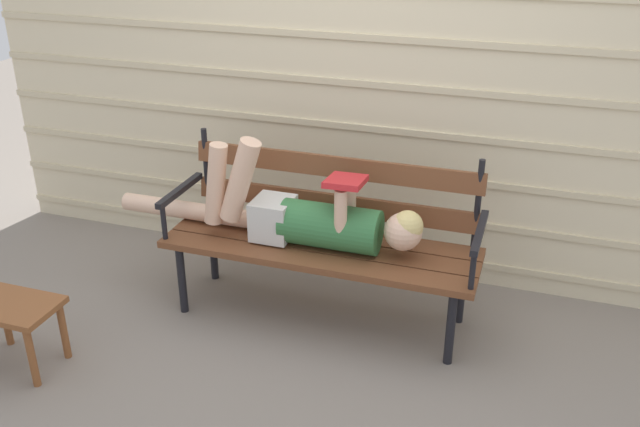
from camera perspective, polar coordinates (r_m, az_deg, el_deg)
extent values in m
plane|color=gray|center=(3.78, -0.26, -8.81)|extent=(12.00, 12.00, 0.00)
cube|color=beige|center=(3.93, 3.08, 10.76)|extent=(4.65, 0.06, 2.27)
cube|color=beige|center=(4.27, 2.64, -2.58)|extent=(4.65, 0.02, 0.04)
cube|color=beige|center=(4.15, 2.71, 0.49)|extent=(4.65, 0.02, 0.04)
cube|color=beige|center=(4.06, 2.78, 3.73)|extent=(4.65, 0.02, 0.04)
cube|color=beige|center=(3.97, 2.86, 7.12)|extent=(4.65, 0.02, 0.04)
cube|color=beige|center=(3.90, 2.94, 10.64)|extent=(4.65, 0.02, 0.04)
cube|color=beige|center=(3.84, 3.03, 14.28)|extent=(4.65, 0.02, 0.04)
cube|color=brown|center=(3.47, -0.85, -4.04)|extent=(1.64, 0.15, 0.04)
cube|color=brown|center=(3.60, 0.00, -2.85)|extent=(1.64, 0.15, 0.04)
cube|color=brown|center=(3.74, 0.78, -1.74)|extent=(1.64, 0.15, 0.04)
cube|color=brown|center=(3.74, 1.16, 0.78)|extent=(1.58, 0.05, 0.11)
cube|color=brown|center=(3.66, 1.19, 3.87)|extent=(1.58, 0.05, 0.11)
cylinder|color=black|center=(3.97, -9.30, 3.62)|extent=(0.03, 0.03, 0.48)
cylinder|color=black|center=(3.57, 12.82, 0.76)|extent=(0.03, 0.03, 0.48)
cylinder|color=black|center=(3.83, -11.27, -5.32)|extent=(0.04, 0.04, 0.40)
cylinder|color=black|center=(3.43, 10.66, -9.24)|extent=(0.04, 0.04, 0.40)
cylinder|color=black|center=(4.11, -8.76, -2.82)|extent=(0.04, 0.04, 0.40)
cylinder|color=black|center=(3.74, 11.54, -6.10)|extent=(0.04, 0.04, 0.40)
cube|color=black|center=(3.81, -11.43, 1.89)|extent=(0.04, 0.46, 0.03)
cylinder|color=black|center=(3.71, -12.70, -0.64)|extent=(0.03, 0.03, 0.20)
cube|color=black|center=(3.37, 12.97, -1.52)|extent=(0.04, 0.46, 0.03)
cylinder|color=black|center=(3.25, 12.42, -4.52)|extent=(0.03, 0.03, 0.20)
cylinder|color=#33703D|center=(3.53, 0.87, -1.07)|extent=(0.51, 0.23, 0.23)
cube|color=silver|center=(3.62, -3.86, -0.37)|extent=(0.20, 0.22, 0.21)
sphere|color=beige|center=(3.43, 6.83, -1.49)|extent=(0.19, 0.19, 0.19)
sphere|color=#E0C67A|center=(3.41, 7.19, -1.03)|extent=(0.16, 0.16, 0.16)
cylinder|color=beige|center=(3.54, -6.58, 2.71)|extent=(0.25, 0.11, 0.46)
cylinder|color=beige|center=(3.62, -8.54, 2.41)|extent=(0.15, 0.09, 0.45)
cylinder|color=beige|center=(3.90, -10.38, 0.20)|extent=(0.85, 0.10, 0.10)
cylinder|color=beige|center=(3.39, 1.70, 0.03)|extent=(0.06, 0.06, 0.24)
cylinder|color=beige|center=(3.53, 2.46, 1.08)|extent=(0.06, 0.06, 0.24)
cube|color=red|center=(3.40, 2.13, 2.66)|extent=(0.19, 0.26, 0.06)
cube|color=brown|center=(3.60, -24.03, -6.95)|extent=(0.44, 0.29, 0.03)
cylinder|color=brown|center=(3.51, -22.57, -10.85)|extent=(0.04, 0.04, 0.32)
cylinder|color=brown|center=(3.86, -24.44, -7.77)|extent=(0.04, 0.04, 0.32)
cylinder|color=brown|center=(3.65, -20.31, -8.96)|extent=(0.04, 0.04, 0.32)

